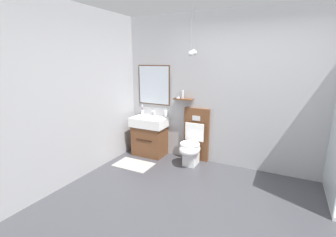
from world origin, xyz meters
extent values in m
cube|color=#3D3D42|center=(0.00, 0.00, -0.05)|extent=(5.98, 4.78, 0.10)
cube|color=#A8A8AA|center=(0.00, 1.73, 1.33)|extent=(4.78, 0.12, 2.67)
cube|color=#4C301E|center=(-1.77, 1.67, 1.38)|extent=(0.69, 0.02, 0.77)
cube|color=silver|center=(-1.77, 1.66, 1.38)|extent=(0.65, 0.01, 0.73)
cube|color=brown|center=(-1.11, 1.59, 1.16)|extent=(0.36, 0.14, 0.02)
cone|color=silver|center=(-1.22, 1.59, 1.22)|extent=(0.07, 0.07, 0.11)
cylinder|color=silver|center=(-1.13, 1.60, 1.24)|extent=(0.04, 0.04, 0.15)
cylinder|color=gray|center=(-0.86, 1.43, 2.35)|extent=(0.01, 0.01, 0.65)
sphere|color=silver|center=(-0.86, 1.43, 1.97)|extent=(0.09, 0.09, 0.09)
cylinder|color=gray|center=(-0.88, 1.32, 2.34)|extent=(0.01, 0.01, 0.66)
sphere|color=silver|center=(-0.88, 1.32, 1.95)|extent=(0.09, 0.09, 0.09)
cylinder|color=gray|center=(-0.87, 1.42, 2.35)|extent=(0.01, 0.01, 0.63)
sphere|color=silver|center=(-0.87, 1.42, 1.98)|extent=(0.08, 0.08, 0.08)
cube|color=#A8A8AA|center=(-2.33, 0.00, 1.33)|extent=(0.12, 3.58, 2.67)
cube|color=#9E9993|center=(-1.77, 0.89, 0.01)|extent=(0.68, 0.44, 0.01)
cube|color=brown|center=(-1.77, 1.48, 0.29)|extent=(0.62, 0.44, 0.59)
cube|color=black|center=(-1.77, 1.25, 0.36)|extent=(0.34, 0.01, 0.02)
cube|color=white|center=(-1.77, 1.48, 0.67)|extent=(0.68, 0.47, 0.18)
cube|color=silver|center=(-1.77, 1.45, 0.75)|extent=(0.42, 0.26, 0.03)
cylinder|color=silver|center=(-1.77, 1.66, 0.82)|extent=(0.03, 0.03, 0.11)
cylinder|color=silver|center=(-1.77, 1.61, 0.87)|extent=(0.02, 0.11, 0.02)
cube|color=brown|center=(-0.85, 1.66, 0.50)|extent=(0.48, 0.10, 1.00)
cube|color=silver|center=(-0.85, 1.60, 0.82)|extent=(0.15, 0.01, 0.09)
cube|color=white|center=(-0.85, 1.39, 0.17)|extent=(0.22, 0.30, 0.34)
ellipsoid|color=white|center=(-0.85, 1.31, 0.32)|extent=(0.37, 0.46, 0.24)
torus|color=white|center=(-0.85, 1.31, 0.42)|extent=(0.35, 0.35, 0.04)
cube|color=white|center=(-0.85, 1.53, 0.57)|extent=(0.35, 0.03, 0.33)
cylinder|color=silver|center=(-2.03, 1.63, 0.81)|extent=(0.07, 0.07, 0.09)
cylinder|color=#2D84DB|center=(-2.02, 1.63, 0.87)|extent=(0.04, 0.02, 0.17)
cube|color=white|center=(-2.04, 1.64, 0.96)|extent=(0.02, 0.02, 0.03)
cylinder|color=yellow|center=(-2.04, 1.65, 0.86)|extent=(0.03, 0.02, 0.16)
cube|color=white|center=(-2.03, 1.64, 0.94)|extent=(0.02, 0.02, 0.03)
cylinder|color=#DB3847|center=(-2.04, 1.62, 0.87)|extent=(0.02, 0.02, 0.17)
cube|color=white|center=(-2.03, 1.61, 0.96)|extent=(0.01, 0.02, 0.03)
cylinder|color=white|center=(-1.50, 1.64, 0.83)|extent=(0.06, 0.06, 0.14)
cylinder|color=silver|center=(-1.50, 1.64, 0.92)|extent=(0.02, 0.02, 0.04)
camera|label=1|loc=(0.58, -2.40, 1.85)|focal=25.40mm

